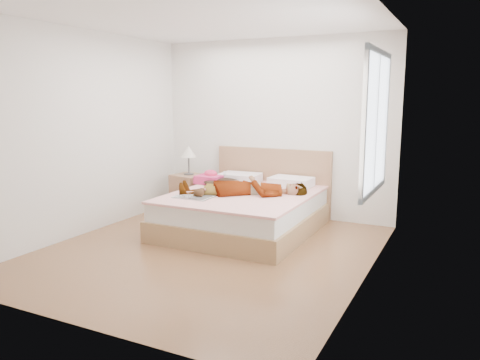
{
  "coord_description": "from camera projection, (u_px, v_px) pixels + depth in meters",
  "views": [
    {
      "loc": [
        2.63,
        -4.47,
        1.75
      ],
      "look_at": [
        0.0,
        0.85,
        0.7
      ],
      "focal_mm": 35.0,
      "sensor_mm": 36.0,
      "label": 1
    }
  ],
  "objects": [
    {
      "name": "plush_toy",
      "position": [
        199.0,
        193.0,
        5.87
      ],
      "size": [
        0.15,
        0.21,
        0.11
      ],
      "color": "black",
      "rests_on": "bed"
    },
    {
      "name": "coffee_mug",
      "position": [
        221.0,
        190.0,
        6.13
      ],
      "size": [
        0.13,
        0.11,
        0.09
      ],
      "color": "white",
      "rests_on": "bed"
    },
    {
      "name": "woman",
      "position": [
        244.0,
        185.0,
        6.09
      ],
      "size": [
        1.78,
        1.26,
        0.23
      ],
      "primitive_type": "imported",
      "rotation": [
        0.0,
        0.0,
        -1.15
      ],
      "color": "white",
      "rests_on": "bed"
    },
    {
      "name": "phone",
      "position": [
        225.0,
        173.0,
        6.65
      ],
      "size": [
        0.08,
        0.1,
        0.05
      ],
      "primitive_type": "cube",
      "rotation": [
        0.44,
        0.0,
        0.42
      ],
      "color": "silver",
      "rests_on": "bed"
    },
    {
      "name": "towel",
      "position": [
        210.0,
        178.0,
        6.83
      ],
      "size": [
        0.37,
        0.32,
        0.19
      ],
      "color": "#DB3B66",
      "rests_on": "bed"
    },
    {
      "name": "ground",
      "position": [
        207.0,
        251.0,
        5.39
      ],
      "size": [
        4.0,
        4.0,
        0.0
      ],
      "primitive_type": "plane",
      "color": "#4E2F18",
      "rests_on": "ground"
    },
    {
      "name": "bed",
      "position": [
        246.0,
        209.0,
        6.26
      ],
      "size": [
        1.8,
        2.08,
        1.0
      ],
      "color": "olive",
      "rests_on": "ground"
    },
    {
      "name": "hair",
      "position": [
        222.0,
        181.0,
        6.75
      ],
      "size": [
        0.55,
        0.65,
        0.09
      ],
      "primitive_type": "ellipsoid",
      "rotation": [
        0.0,
        0.0,
        -0.1
      ],
      "color": "black",
      "rests_on": "bed"
    },
    {
      "name": "magazine",
      "position": [
        194.0,
        197.0,
        5.87
      ],
      "size": [
        0.47,
        0.31,
        0.03
      ],
      "color": "silver",
      "rests_on": "bed"
    },
    {
      "name": "nightstand",
      "position": [
        189.0,
        190.0,
        7.23
      ],
      "size": [
        0.55,
        0.51,
        1.02
      ],
      "color": "brown",
      "rests_on": "ground"
    },
    {
      "name": "room_shell",
      "position": [
        376.0,
        123.0,
        4.62
      ],
      "size": [
        4.0,
        4.0,
        4.0
      ],
      "color": "white",
      "rests_on": "ground"
    }
  ]
}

